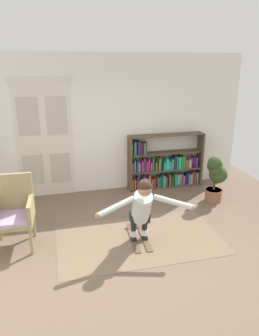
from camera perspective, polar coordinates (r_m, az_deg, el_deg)
ground_plane at (r=4.84m, az=2.10°, el=-15.02°), size 7.20×7.20×0.00m
back_wall at (r=6.68m, az=-3.99°, el=7.94°), size 6.00×0.10×2.90m
double_door at (r=6.58m, az=-15.30°, el=5.19°), size 1.22×0.05×2.45m
rug at (r=5.13m, az=1.75°, el=-12.89°), size 2.60×1.51×0.01m
bookshelf at (r=7.03m, az=6.20°, el=0.32°), size 1.70×0.30×1.21m
wicker_chair at (r=5.05m, az=-20.63°, el=-7.25°), size 0.62×0.62×1.10m
potted_plant at (r=6.44m, az=15.50°, el=-1.24°), size 0.43×0.41×0.97m
skis_pair at (r=5.14m, az=1.68°, el=-12.53°), size 0.32×0.82×0.07m
person_skier at (r=4.65m, az=2.31°, el=-7.05°), size 1.45×0.67×1.07m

